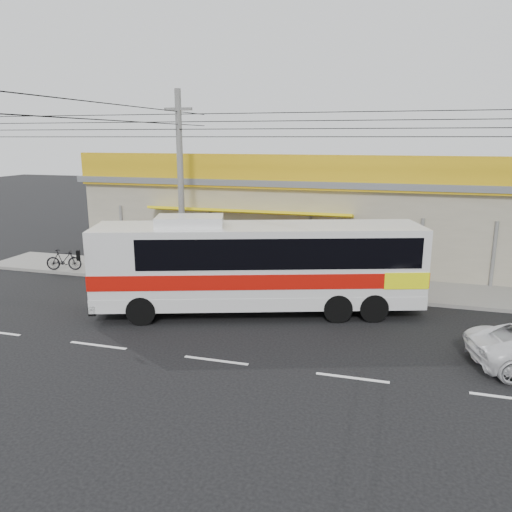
# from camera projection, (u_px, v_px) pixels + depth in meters

# --- Properties ---
(ground) EXTENTS (120.00, 120.00, 0.00)m
(ground) POSITION_uv_depth(u_px,v_px,m) (242.00, 330.00, 17.15)
(ground) COLOR black
(ground) RESTS_ON ground
(sidewalk) EXTENTS (30.00, 3.20, 0.15)m
(sidewalk) POSITION_uv_depth(u_px,v_px,m) (281.00, 281.00, 22.74)
(sidewalk) COLOR slate
(sidewalk) RESTS_ON ground
(lane_markings) EXTENTS (50.00, 0.12, 0.01)m
(lane_markings) POSITION_uv_depth(u_px,v_px,m) (216.00, 361.00, 14.81)
(lane_markings) COLOR silver
(lane_markings) RESTS_ON ground
(storefront_building) EXTENTS (22.60, 9.20, 5.70)m
(storefront_building) POSITION_uv_depth(u_px,v_px,m) (305.00, 215.00, 27.41)
(storefront_building) COLOR gray
(storefront_building) RESTS_ON ground
(coach_bus) EXTENTS (12.19, 6.12, 3.70)m
(coach_bus) POSITION_uv_depth(u_px,v_px,m) (263.00, 262.00, 18.47)
(coach_bus) COLOR silver
(coach_bus) RESTS_ON ground
(motorbike_red) EXTENTS (1.73, 1.02, 0.86)m
(motorbike_red) POSITION_uv_depth(u_px,v_px,m) (149.00, 258.00, 24.97)
(motorbike_red) COLOR maroon
(motorbike_red) RESTS_ON sidewalk
(motorbike_dark) EXTENTS (1.78, 0.93, 1.03)m
(motorbike_dark) POSITION_uv_depth(u_px,v_px,m) (64.00, 260.00, 24.22)
(motorbike_dark) COLOR black
(motorbike_dark) RESTS_ON sidewalk
(utility_pole) EXTENTS (34.00, 14.00, 8.50)m
(utility_pole) POSITION_uv_depth(u_px,v_px,m) (179.00, 124.00, 21.68)
(utility_pole) COLOR #5C5C5A
(utility_pole) RESTS_ON ground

